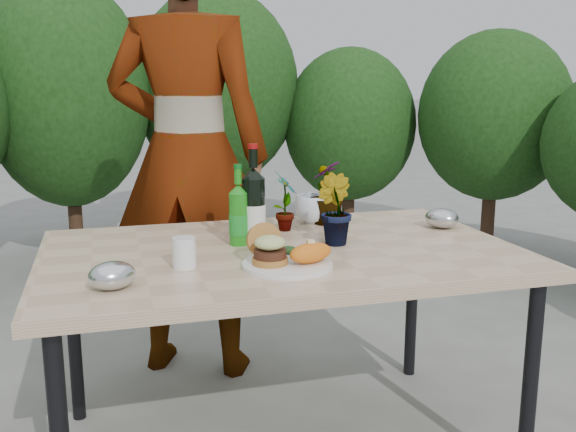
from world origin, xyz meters
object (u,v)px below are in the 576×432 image
object	(u,v)px
dinner_plate	(287,265)
person	(188,156)
patio_table	(282,265)
wine_bottle	(254,207)

from	to	relation	value
dinner_plate	person	xyz separation A→B (m)	(-0.17, 1.00, 0.23)
patio_table	dinner_plate	xyz separation A→B (m)	(-0.04, -0.22, 0.06)
patio_table	person	size ratio (longest dim) A/B	0.81
dinner_plate	patio_table	bearing A→B (deg)	79.15
wine_bottle	person	size ratio (longest dim) A/B	0.18
patio_table	person	world-z (taller)	person
dinner_plate	person	bearing A→B (deg)	99.73
dinner_plate	person	size ratio (longest dim) A/B	0.14
person	dinner_plate	bearing A→B (deg)	123.42
dinner_plate	person	world-z (taller)	person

